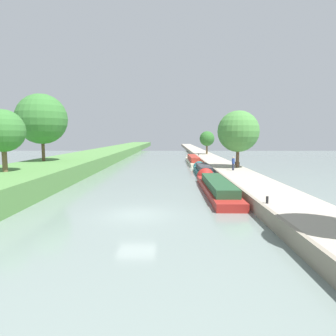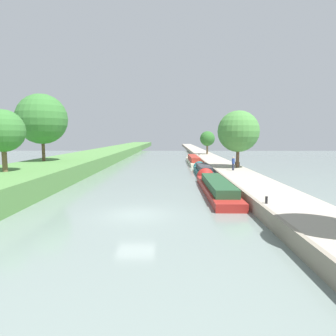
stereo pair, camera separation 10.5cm
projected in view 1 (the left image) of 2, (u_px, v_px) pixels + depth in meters
name	position (u px, v px, depth m)	size (l,w,h in m)	color
ground_plane	(136.00, 215.00, 18.78)	(160.00, 160.00, 0.00)	slate
right_towpath	(292.00, 208.00, 18.64)	(4.24, 260.00, 0.91)	#A89E8E
stone_quay	(257.00, 208.00, 18.66)	(0.25, 260.00, 0.96)	gray
narrowboat_red	(215.00, 186.00, 26.74)	(2.18, 15.01, 2.07)	maroon
narrowboat_teal	(203.00, 170.00, 39.31)	(1.88, 10.59, 1.85)	#195B60
narrowboat_cream	(193.00, 160.00, 54.16)	(1.83, 16.46, 2.04)	beige
tree_rightbank_midnear	(238.00, 131.00, 37.90)	(5.46, 5.46, 7.53)	brown
tree_rightbank_midfar	(207.00, 139.00, 65.78)	(3.40, 3.40, 5.27)	brown
tree_leftbank_downstream	(42.00, 119.00, 36.42)	(6.33, 6.33, 8.53)	brown
tree_leftbank_upstream	(3.00, 131.00, 25.72)	(3.83, 3.83, 5.62)	brown
person_walking	(233.00, 163.00, 35.15)	(0.34, 0.34, 1.66)	#282D42
mooring_bollard_near	(267.00, 200.00, 17.97)	(0.16, 0.16, 0.45)	black
mooring_bollard_far	(199.00, 154.00, 61.84)	(0.16, 0.16, 0.45)	black
park_bench	(237.00, 163.00, 41.10)	(0.44, 1.50, 0.47)	#333338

